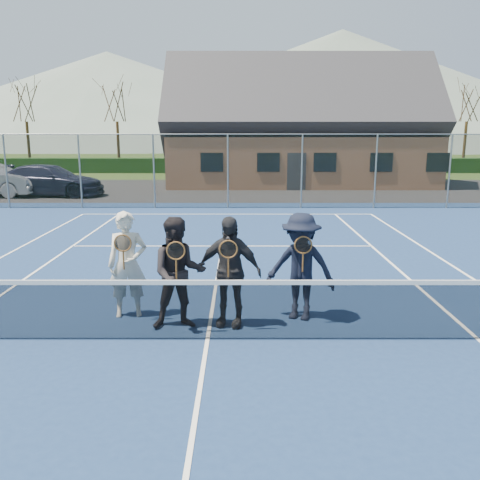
{
  "coord_description": "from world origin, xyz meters",
  "views": [
    {
      "loc": [
        0.5,
        -7.2,
        3.12
      ],
      "look_at": [
        0.49,
        1.5,
        1.25
      ],
      "focal_mm": 38.0,
      "sensor_mm": 36.0,
      "label": 1
    }
  ],
  "objects": [
    {
      "name": "hill_centre",
      "position": [
        20.0,
        95.0,
        11.0
      ],
      "size": [
        120.0,
        120.0,
        22.0
      ],
      "primitive_type": "cone",
      "color": "slate",
      "rests_on": "ground"
    },
    {
      "name": "player_d",
      "position": [
        1.5,
        0.92,
        0.92
      ],
      "size": [
        1.33,
        1.06,
        1.8
      ],
      "color": "black",
      "rests_on": "court_surface"
    },
    {
      "name": "perimeter_fence",
      "position": [
        0.0,
        13.5,
        1.52
      ],
      "size": [
        30.07,
        0.07,
        3.02
      ],
      "color": "slate",
      "rests_on": "ground"
    },
    {
      "name": "tree_c",
      "position": [
        2.0,
        33.0,
        5.79
      ],
      "size": [
        3.2,
        3.2,
        7.77
      ],
      "color": "#352013",
      "rests_on": "ground"
    },
    {
      "name": "player_b",
      "position": [
        -0.48,
        0.53,
        0.92
      ],
      "size": [
        0.97,
        0.81,
        1.8
      ],
      "color": "black",
      "rests_on": "court_surface"
    },
    {
      "name": "player_a",
      "position": [
        -1.4,
        1.06,
        0.92
      ],
      "size": [
        0.72,
        0.56,
        1.8
      ],
      "color": "beige",
      "rests_on": "court_surface"
    },
    {
      "name": "clubhouse",
      "position": [
        4.0,
        24.0,
        3.99
      ],
      "size": [
        15.6,
        8.2,
        7.7
      ],
      "color": "#9E6B4C",
      "rests_on": "ground"
    },
    {
      "name": "tennis_net",
      "position": [
        0.0,
        0.0,
        0.54
      ],
      "size": [
        11.68,
        0.08,
        1.1
      ],
      "color": "slate",
      "rests_on": "ground"
    },
    {
      "name": "court_markings",
      "position": [
        0.0,
        0.0,
        0.02
      ],
      "size": [
        11.03,
        23.83,
        0.01
      ],
      "color": "white",
      "rests_on": "court_surface"
    },
    {
      "name": "tarmac_carpark",
      "position": [
        -4.0,
        20.0,
        0.01
      ],
      "size": [
        40.0,
        12.0,
        0.01
      ],
      "primitive_type": "cube",
      "color": "black",
      "rests_on": "ground"
    },
    {
      "name": "tree_b",
      "position": [
        -9.0,
        33.0,
        5.79
      ],
      "size": [
        3.2,
        3.2,
        7.77
      ],
      "color": "#382414",
      "rests_on": "ground"
    },
    {
      "name": "tree_e",
      "position": [
        18.0,
        33.0,
        5.79
      ],
      "size": [
        3.2,
        3.2,
        7.77
      ],
      "color": "#362513",
      "rests_on": "ground"
    },
    {
      "name": "car_c",
      "position": [
        -8.8,
        17.63,
        0.76
      ],
      "size": [
        5.44,
        2.68,
        1.52
      ],
      "primitive_type": "imported",
      "rotation": [
        0.0,
        0.0,
        1.46
      ],
      "color": "black",
      "rests_on": "ground"
    },
    {
      "name": "tree_a",
      "position": [
        -16.0,
        33.0,
        5.79
      ],
      "size": [
        3.2,
        3.2,
        7.77
      ],
      "color": "#332312",
      "rests_on": "ground"
    },
    {
      "name": "tree_d",
      "position": [
        12.0,
        33.0,
        5.79
      ],
      "size": [
        3.2,
        3.2,
        7.77
      ],
      "color": "#392514",
      "rests_on": "ground"
    },
    {
      "name": "hill_west",
      "position": [
        -25.0,
        95.0,
        9.0
      ],
      "size": [
        110.0,
        110.0,
        18.0
      ],
      "primitive_type": "cone",
      "color": "slate",
      "rests_on": "ground"
    },
    {
      "name": "player_c",
      "position": [
        0.32,
        0.63,
        0.92
      ],
      "size": [
        1.13,
        0.66,
        1.8
      ],
      "color": "black",
      "rests_on": "court_surface"
    },
    {
      "name": "hedge_row",
      "position": [
        0.0,
        32.0,
        0.55
      ],
      "size": [
        40.0,
        1.2,
        1.1
      ],
      "primitive_type": "cube",
      "color": "black",
      "rests_on": "ground"
    },
    {
      "name": "ground",
      "position": [
        0.0,
        20.0,
        0.0
      ],
      "size": [
        220.0,
        220.0,
        0.0
      ],
      "primitive_type": "plane",
      "color": "#2C4217",
      "rests_on": "ground"
    },
    {
      "name": "court_surface",
      "position": [
        0.0,
        0.0,
        0.01
      ],
      "size": [
        30.0,
        30.0,
        0.02
      ],
      "primitive_type": "cube",
      "color": "navy",
      "rests_on": "ground"
    }
  ]
}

